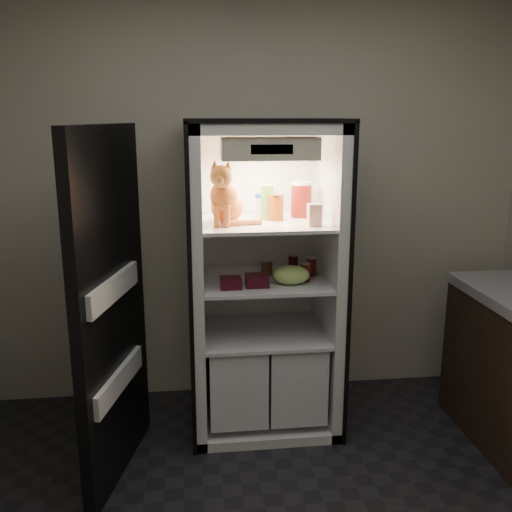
{
  "coord_description": "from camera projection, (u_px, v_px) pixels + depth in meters",
  "views": [
    {
      "loc": [
        -0.43,
        -1.92,
        1.89
      ],
      "look_at": [
        -0.05,
        1.32,
        1.08
      ],
      "focal_mm": 40.0,
      "sensor_mm": 36.0,
      "label": 1
    }
  ],
  "objects": [
    {
      "name": "berry_box_right",
      "position": [
        257.0,
        280.0,
        3.26
      ],
      "size": [
        0.13,
        0.13,
        0.06
      ],
      "primitive_type": "cube",
      "color": "#4C0C1C",
      "rests_on": "refrigerator"
    },
    {
      "name": "parmesan_shaker",
      "position": [
        267.0,
        202.0,
        3.36
      ],
      "size": [
        0.08,
        0.08,
        0.2
      ],
      "color": "green",
      "rests_on": "refrigerator"
    },
    {
      "name": "fridge_door",
      "position": [
        111.0,
        311.0,
        2.93
      ],
      "size": [
        0.26,
        0.86,
        1.85
      ],
      "rotation": [
        0.0,
        0.0,
        -0.24
      ],
      "color": "black",
      "rests_on": "floor"
    },
    {
      "name": "grape_bag",
      "position": [
        291.0,
        275.0,
        3.29
      ],
      "size": [
        0.22,
        0.16,
        0.11
      ],
      "primitive_type": "ellipsoid",
      "color": "#9CC55C",
      "rests_on": "refrigerator"
    },
    {
      "name": "room_shell",
      "position": [
        315.0,
        196.0,
        1.97
      ],
      "size": [
        3.6,
        3.6,
        3.6
      ],
      "color": "white",
      "rests_on": "floor"
    },
    {
      "name": "salsa_jar",
      "position": [
        276.0,
        207.0,
        3.33
      ],
      "size": [
        0.09,
        0.09,
        0.15
      ],
      "color": "maroon",
      "rests_on": "refrigerator"
    },
    {
      "name": "berry_box_left",
      "position": [
        231.0,
        283.0,
        3.22
      ],
      "size": [
        0.12,
        0.12,
        0.06
      ],
      "primitive_type": "cube",
      "color": "#4C0C1C",
      "rests_on": "refrigerator"
    },
    {
      "name": "tabby_cat",
      "position": [
        226.0,
        200.0,
        3.21
      ],
      "size": [
        0.31,
        0.37,
        0.37
      ],
      "rotation": [
        0.0,
        0.0,
        -0.26
      ],
      "color": "#D4591B",
      "rests_on": "refrigerator"
    },
    {
      "name": "condiment_jar",
      "position": [
        267.0,
        267.0,
        3.49
      ],
      "size": [
        0.07,
        0.07,
        0.1
      ],
      "color": "brown",
      "rests_on": "refrigerator"
    },
    {
      "name": "pepper_jar",
      "position": [
        301.0,
        199.0,
        3.44
      ],
      "size": [
        0.13,
        0.13,
        0.21
      ],
      "color": "maroon",
      "rests_on": "refrigerator"
    },
    {
      "name": "refrigerator",
      "position": [
        262.0,
        299.0,
        3.5
      ],
      "size": [
        0.9,
        0.72,
        1.88
      ],
      "color": "white",
      "rests_on": "floor"
    },
    {
      "name": "soda_can_c",
      "position": [
        305.0,
        272.0,
        3.34
      ],
      "size": [
        0.06,
        0.06,
        0.11
      ],
      "color": "black",
      "rests_on": "refrigerator"
    },
    {
      "name": "soda_can_b",
      "position": [
        311.0,
        266.0,
        3.46
      ],
      "size": [
        0.06,
        0.06,
        0.11
      ],
      "color": "black",
      "rests_on": "refrigerator"
    },
    {
      "name": "cream_carton",
      "position": [
        314.0,
        215.0,
        3.17
      ],
      "size": [
        0.07,
        0.07,
        0.12
      ],
      "primitive_type": "cube",
      "color": "white",
      "rests_on": "refrigerator"
    },
    {
      "name": "soda_can_a",
      "position": [
        293.0,
        264.0,
        3.53
      ],
      "size": [
        0.06,
        0.06,
        0.11
      ],
      "color": "black",
      "rests_on": "refrigerator"
    },
    {
      "name": "mayo_tub",
      "position": [
        263.0,
        206.0,
        3.43
      ],
      "size": [
        0.1,
        0.1,
        0.14
      ],
      "color": "white",
      "rests_on": "refrigerator"
    }
  ]
}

